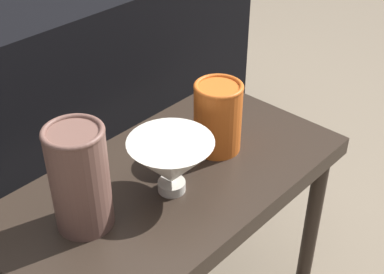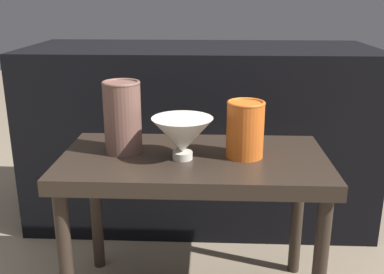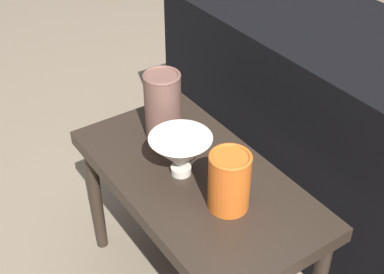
{
  "view_description": "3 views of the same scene",
  "coord_description": "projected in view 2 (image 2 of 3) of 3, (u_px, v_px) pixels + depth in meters",
  "views": [
    {
      "loc": [
        -0.57,
        -0.57,
        1.09
      ],
      "look_at": [
        0.01,
        -0.04,
        0.55
      ],
      "focal_mm": 50.0,
      "sensor_mm": 36.0,
      "label": 1
    },
    {
      "loc": [
        0.05,
        -1.11,
        0.85
      ],
      "look_at": [
        -0.0,
        -0.02,
        0.5
      ],
      "focal_mm": 42.0,
      "sensor_mm": 36.0,
      "label": 2
    },
    {
      "loc": [
        0.84,
        -0.58,
        1.31
      ],
      "look_at": [
        -0.02,
        -0.0,
        0.55
      ],
      "focal_mm": 50.0,
      "sensor_mm": 36.0,
      "label": 3
    }
  ],
  "objects": [
    {
      "name": "vase_colorful_right",
      "position": [
        245.0,
        128.0,
        1.16
      ],
      "size": [
        0.1,
        0.1,
        0.15
      ],
      "color": "orange",
      "rests_on": "table"
    },
    {
      "name": "table",
      "position": [
        194.0,
        175.0,
        1.2
      ],
      "size": [
        0.7,
        0.37,
        0.44
      ],
      "color": "#2D231C",
      "rests_on": "ground_plane"
    },
    {
      "name": "bowl",
      "position": [
        182.0,
        136.0,
        1.14
      ],
      "size": [
        0.16,
        0.16,
        0.11
      ],
      "color": "silver",
      "rests_on": "table"
    },
    {
      "name": "couch_backdrop",
      "position": [
        200.0,
        133.0,
        1.75
      ],
      "size": [
        1.27,
        0.5,
        0.67
      ],
      "color": "black",
      "rests_on": "ground_plane"
    },
    {
      "name": "vase_textured_left",
      "position": [
        123.0,
        116.0,
        1.19
      ],
      "size": [
        0.1,
        0.1,
        0.19
      ],
      "color": "brown",
      "rests_on": "table"
    }
  ]
}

